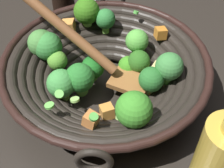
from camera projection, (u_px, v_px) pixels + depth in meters
name	position (u px, v px, depth m)	size (l,w,h in m)	color
ground_plane	(106.00, 91.00, 0.61)	(4.00, 4.00, 0.00)	#28231E
wok	(105.00, 69.00, 0.56)	(0.40, 0.40, 0.21)	black
cooking_oil_bottle	(216.00, 165.00, 0.40)	(0.06, 0.06, 0.22)	gold
garlic_bulb	(100.00, 0.00, 0.79)	(0.04, 0.04, 0.04)	silver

